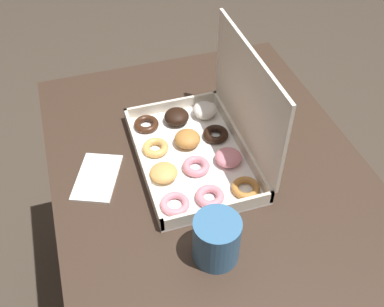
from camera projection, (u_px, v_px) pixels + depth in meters
The scene contains 5 objects.
ground_plane at pixel (203, 303), 1.59m from camera, with size 8.00×8.00×0.00m, color #42382D.
dining_table at pixel (206, 195), 1.17m from camera, with size 0.93×0.74×0.71m.
donut_box at pixel (205, 138), 1.08m from camera, with size 0.38×0.26×0.28m.
coffee_mug at pixel (217, 239), 0.87m from camera, with size 0.09×0.09×0.10m.
paper_napkin at pixel (97, 177), 1.05m from camera, with size 0.17×0.14×0.01m.
Camera 1 is at (0.70, -0.26, 1.50)m, focal length 42.00 mm.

